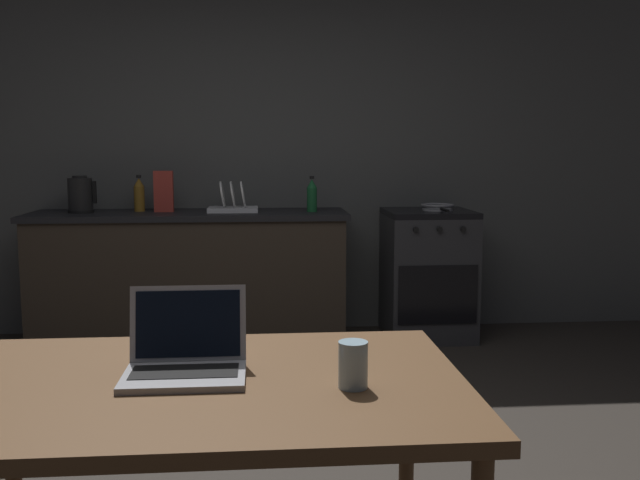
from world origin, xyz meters
name	(u,v)px	position (x,y,z in m)	size (l,w,h in m)	color
back_wall	(299,142)	(0.30, 2.62, 1.39)	(6.40, 0.10, 2.77)	#4D4F4D
kitchen_counter	(191,277)	(-0.48, 2.27, 0.46)	(2.16, 0.64, 0.91)	#382D23
stove_oven	(428,274)	(1.19, 2.27, 0.45)	(0.60, 0.62, 0.91)	#2D2D30
dining_table	(202,404)	(-0.15, -0.80, 0.67)	(1.39, 0.90, 0.74)	brown
laptop	(186,358)	(-0.20, -0.76, 0.78)	(0.32, 0.27, 0.22)	#99999E
electric_kettle	(80,195)	(-1.20, 2.27, 1.03)	(0.19, 0.17, 0.25)	black
bottle	(312,195)	(0.36, 2.22, 1.02)	(0.07, 0.07, 0.24)	#19592D
frying_pan	(438,207)	(1.25, 2.24, 0.93)	(0.23, 0.40, 0.05)	gray
drinking_glass	(353,365)	(0.24, -0.89, 0.80)	(0.08, 0.08, 0.12)	#99B7C6
cereal_box	(164,191)	(-0.65, 2.29, 1.05)	(0.13, 0.05, 0.28)	#B2382D
dish_rack	(233,205)	(-0.18, 2.27, 0.96)	(0.34, 0.26, 0.21)	silver
bottle_b	(139,194)	(-0.82, 2.35, 1.03)	(0.07, 0.07, 0.25)	#8C601E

